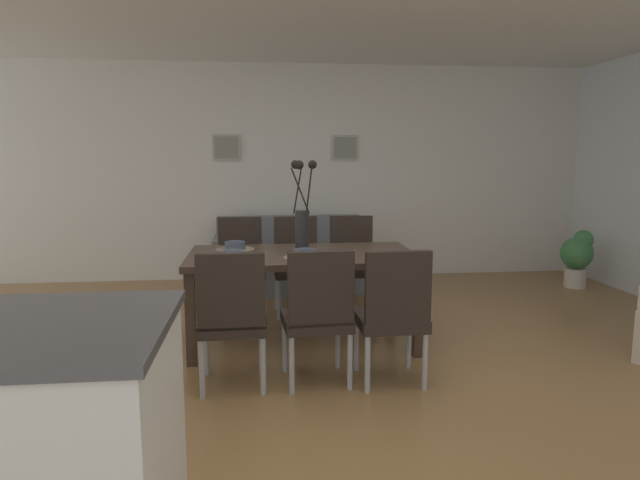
{
  "coord_description": "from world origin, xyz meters",
  "views": [
    {
      "loc": [
        -0.47,
        -3.62,
        1.51
      ],
      "look_at": [
        0.01,
        0.74,
        0.84
      ],
      "focal_mm": 31.16,
      "sensor_mm": 36.0,
      "label": 1
    }
  ],
  "objects": [
    {
      "name": "ground_plane",
      "position": [
        0.0,
        0.0,
        0.0
      ],
      "size": [
        9.0,
        9.0,
        0.0
      ],
      "primitive_type": "plane",
      "color": "olive"
    },
    {
      "name": "back_wall_panel",
      "position": [
        0.0,
        3.25,
        1.3
      ],
      "size": [
        9.0,
        0.1,
        2.6
      ],
      "primitive_type": "cube",
      "color": "silver",
      "rests_on": "ground"
    },
    {
      "name": "dining_table",
      "position": [
        -0.13,
        0.73,
        0.67
      ],
      "size": [
        1.8,
        0.97,
        0.74
      ],
      "color": "#3D2D23",
      "rests_on": "ground"
    },
    {
      "name": "dining_chair_near_left",
      "position": [
        -0.65,
        -0.14,
        0.51
      ],
      "size": [
        0.45,
        0.45,
        0.92
      ],
      "color": "black",
      "rests_on": "ground"
    },
    {
      "name": "dining_chair_near_right",
      "position": [
        -0.65,
        1.65,
        0.51
      ],
      "size": [
        0.47,
        0.47,
        0.92
      ],
      "color": "black",
      "rests_on": "ground"
    },
    {
      "name": "dining_chair_far_left",
      "position": [
        -0.1,
        -0.13,
        0.51
      ],
      "size": [
        0.47,
        0.47,
        0.92
      ],
      "color": "black",
      "rests_on": "ground"
    },
    {
      "name": "dining_chair_far_right",
      "position": [
        -0.12,
        1.64,
        0.51
      ],
      "size": [
        0.45,
        0.45,
        0.92
      ],
      "color": "black",
      "rests_on": "ground"
    },
    {
      "name": "dining_chair_mid_left",
      "position": [
        0.39,
        -0.18,
        0.51
      ],
      "size": [
        0.45,
        0.45,
        0.92
      ],
      "color": "black",
      "rests_on": "ground"
    },
    {
      "name": "dining_chair_mid_right",
      "position": [
        0.43,
        1.64,
        0.51
      ],
      "size": [
        0.45,
        0.45,
        0.92
      ],
      "color": "black",
      "rests_on": "ground"
    },
    {
      "name": "centerpiece_vase",
      "position": [
        -0.13,
        0.73,
        1.02
      ],
      "size": [
        0.21,
        0.23,
        0.73
      ],
      "color": "#232326",
      "rests_on": "dining_table"
    },
    {
      "name": "placemat_near_left",
      "position": [
        -0.67,
        0.52,
        0.74
      ],
      "size": [
        0.32,
        0.32,
        0.01
      ],
      "primitive_type": "cylinder",
      "color": "#7F705B",
      "rests_on": "dining_table"
    },
    {
      "name": "bowl_near_left",
      "position": [
        -0.67,
        0.52,
        0.78
      ],
      "size": [
        0.17,
        0.17,
        0.07
      ],
      "color": "#475166",
      "rests_on": "dining_table"
    },
    {
      "name": "placemat_near_right",
      "position": [
        -0.67,
        0.95,
        0.74
      ],
      "size": [
        0.32,
        0.32,
        0.01
      ],
      "primitive_type": "cylinder",
      "color": "#7F705B",
      "rests_on": "dining_table"
    },
    {
      "name": "bowl_near_right",
      "position": [
        -0.67,
        0.95,
        0.78
      ],
      "size": [
        0.17,
        0.17,
        0.07
      ],
      "color": "#475166",
      "rests_on": "dining_table"
    },
    {
      "name": "placemat_far_left",
      "position": [
        -0.13,
        0.52,
        0.74
      ],
      "size": [
        0.32,
        0.32,
        0.01
      ],
      "primitive_type": "cylinder",
      "color": "#7F705B",
      "rests_on": "dining_table"
    },
    {
      "name": "bowl_far_left",
      "position": [
        -0.13,
        0.52,
        0.78
      ],
      "size": [
        0.17,
        0.17,
        0.07
      ],
      "color": "#475166",
      "rests_on": "dining_table"
    },
    {
      "name": "sofa",
      "position": [
        -0.12,
        2.65,
        0.28
      ],
      "size": [
        1.7,
        0.84,
        0.8
      ],
      "color": "slate",
      "rests_on": "ground"
    },
    {
      "name": "framed_picture_left",
      "position": [
        -0.85,
        3.18,
        1.61
      ],
      "size": [
        0.33,
        0.03,
        0.31
      ],
      "color": "#B2ADA3"
    },
    {
      "name": "framed_picture_center",
      "position": [
        0.58,
        3.18,
        1.61
      ],
      "size": [
        0.33,
        0.03,
        0.31
      ],
      "color": "#B2ADA3"
    },
    {
      "name": "potted_plant",
      "position": [
        3.16,
        2.29,
        0.37
      ],
      "size": [
        0.36,
        0.36,
        0.67
      ],
      "color": "silver",
      "rests_on": "ground"
    }
  ]
}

